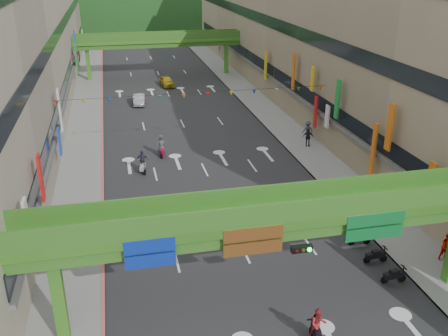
# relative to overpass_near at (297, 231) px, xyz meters

# --- Properties ---
(road_slab) EXTENTS (18.00, 140.00, 0.02)m
(road_slab) POSITION_rel_overpass_near_xyz_m (-0.93, 44.62, -5.20)
(road_slab) COLOR #28282B
(road_slab) RESTS_ON ground
(sidewalk_left) EXTENTS (4.00, 140.00, 0.15)m
(sidewalk_left) POSITION_rel_overpass_near_xyz_m (-11.93, 44.62, -5.13)
(sidewalk_left) COLOR gray
(sidewalk_left) RESTS_ON ground
(sidewalk_right) EXTENTS (4.00, 140.00, 0.15)m
(sidewalk_right) POSITION_rel_overpass_near_xyz_m (10.07, 44.62, -5.13)
(sidewalk_right) COLOR gray
(sidewalk_right) RESTS_ON ground
(curb_left) EXTENTS (0.20, 140.00, 0.18)m
(curb_left) POSITION_rel_overpass_near_xyz_m (-10.03, 44.62, -5.12)
(curb_left) COLOR #CC5959
(curb_left) RESTS_ON ground
(curb_right) EXTENTS (0.20, 140.00, 0.18)m
(curb_right) POSITION_rel_overpass_near_xyz_m (8.17, 44.62, -5.12)
(curb_right) COLOR gray
(curb_right) RESTS_ON ground
(building_row_left) EXTENTS (12.80, 95.00, 19.00)m
(building_row_left) POSITION_rel_overpass_near_xyz_m (-19.86, 44.62, 4.25)
(building_row_left) COLOR #9E937F
(building_row_left) RESTS_ON ground
(building_row_right) EXTENTS (12.80, 95.00, 19.00)m
(building_row_right) POSITION_rel_overpass_near_xyz_m (18.00, 44.62, 4.25)
(building_row_right) COLOR gray
(building_row_right) RESTS_ON ground
(overpass_near) EXTENTS (28.00, 12.27, 7.10)m
(overpass_near) POSITION_rel_overpass_near_xyz_m (0.00, 0.00, 0.00)
(overpass_near) COLOR #4C9E2D
(overpass_near) RESTS_ON ground
(overpass_far) EXTENTS (28.00, 2.20, 7.10)m
(overpass_far) POSITION_rel_overpass_near_xyz_m (-0.93, 59.62, 0.20)
(overpass_far) COLOR #4C9E2D
(overpass_far) RESTS_ON ground
(hill_left) EXTENTS (168.00, 140.00, 112.00)m
(hill_left) POSITION_rel_overpass_near_xyz_m (-15.93, 154.62, -5.21)
(hill_left) COLOR #1C4419
(hill_left) RESTS_ON ground
(hill_right) EXTENTS (208.00, 176.00, 128.00)m
(hill_right) POSITION_rel_overpass_near_xyz_m (24.07, 174.62, -5.21)
(hill_right) COLOR #1C4419
(hill_right) RESTS_ON ground
(bunting_string) EXTENTS (26.00, 0.36, 0.47)m
(bunting_string) POSITION_rel_overpass_near_xyz_m (-0.93, 24.62, 0.75)
(bunting_string) COLOR black
(bunting_string) RESTS_ON ground
(scooter_rider_mid) EXTENTS (0.91, 1.60, 2.07)m
(scooter_rider_mid) POSITION_rel_overpass_near_xyz_m (0.45, -2.41, -4.14)
(scooter_rider_mid) COLOR black
(scooter_rider_mid) RESTS_ON ground
(scooter_rider_left) EXTENTS (1.13, 1.58, 2.14)m
(scooter_rider_left) POSITION_rel_overpass_near_xyz_m (-6.48, 21.23, -4.12)
(scooter_rider_left) COLOR #9D9DA5
(scooter_rider_left) RESTS_ON ground
(scooter_rider_far) EXTENTS (0.98, 1.60, 2.19)m
(scooter_rider_far) POSITION_rel_overpass_near_xyz_m (-4.39, 24.83, -4.08)
(scooter_rider_far) COLOR maroon
(scooter_rider_far) RESTS_ON ground
(parked_scooter_row) EXTENTS (1.60, 7.15, 1.08)m
(parked_scooter_row) POSITION_rel_overpass_near_xyz_m (6.87, 4.62, -4.68)
(parked_scooter_row) COLOR black
(parked_scooter_row) RESTS_ON ground
(car_silver) EXTENTS (1.76, 4.22, 1.36)m
(car_silver) POSITION_rel_overpass_near_xyz_m (-5.27, 44.05, -4.53)
(car_silver) COLOR #A5A6AD
(car_silver) RESTS_ON ground
(car_yellow) EXTENTS (2.19, 4.48, 1.47)m
(car_yellow) POSITION_rel_overpass_near_xyz_m (-0.55, 53.20, -4.47)
(car_yellow) COLOR gold
(car_yellow) RESTS_ON ground
(pedestrian_red) EXTENTS (0.96, 0.78, 1.83)m
(pedestrian_red) POSITION_rel_overpass_near_xyz_m (11.27, 2.62, -4.29)
(pedestrian_red) COLOR #B71102
(pedestrian_red) RESTS_ON ground
(pedestrian_dark) EXTENTS (1.18, 0.78, 1.87)m
(pedestrian_dark) POSITION_rel_overpass_near_xyz_m (10.39, 24.10, -4.27)
(pedestrian_dark) COLOR black
(pedestrian_dark) RESTS_ON ground
(pedestrian_blue) EXTENTS (0.87, 0.57, 1.84)m
(pedestrian_blue) POSITION_rel_overpass_near_xyz_m (11.27, 26.40, -4.29)
(pedestrian_blue) COLOR #373957
(pedestrian_blue) RESTS_ON ground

